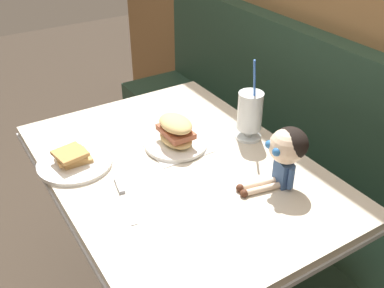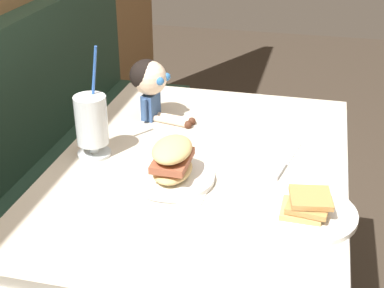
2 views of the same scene
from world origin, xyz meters
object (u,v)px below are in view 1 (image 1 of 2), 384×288
Objects in this scene: butter_knife at (121,191)px; seated_doll at (286,149)px; sandwich_plate at (176,135)px; milkshake_glass at (250,113)px; toast_plate at (74,161)px.

butter_knife is 0.52m from seated_doll.
sandwich_plate is 0.41m from seated_doll.
milkshake_glass reaches higher than sandwich_plate.
seated_doll reaches higher than butter_knife.
milkshake_glass is at bearing 74.49° from toast_plate.
milkshake_glass is 0.54m from butter_knife.
sandwich_plate is 0.31m from butter_knife.
milkshake_glass is at bearing 71.40° from sandwich_plate.
milkshake_glass is 1.43× the size of sandwich_plate.
butter_knife is at bearing -116.97° from seated_doll.
milkshake_glass reaches higher than toast_plate.
toast_plate is 1.14× the size of sandwich_plate.
toast_plate is at bearing -161.83° from butter_knife.
milkshake_glass reaches higher than butter_knife.
toast_plate is at bearing -105.51° from milkshake_glass.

